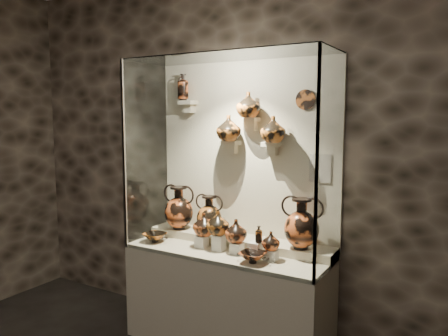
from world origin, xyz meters
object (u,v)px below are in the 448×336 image
Objects in this scene: amphora_mid at (209,214)px; ovoid_vase_c at (273,129)px; kylix_left at (155,237)px; ovoid_vase_a at (229,128)px; kylix_right at (253,256)px; jug_b at (218,223)px; jug_a at (204,224)px; ovoid_vase_b at (248,105)px; lekythos_small at (259,233)px; amphora_left at (179,208)px; jug_c at (236,231)px; jug_e at (271,241)px; amphora_right at (301,223)px; lekythos_tall at (183,86)px.

amphora_mid is 0.96m from ovoid_vase_c.
kylix_left is 1.15m from ovoid_vase_a.
jug_b is at bearing 170.33° from kylix_right.
jug_a is at bearing 174.58° from kylix_right.
lekythos_small is at bearing -53.79° from ovoid_vase_b.
jug_a is 0.79× the size of kylix_left.
jug_b is at bearing -170.27° from lekythos_small.
amphora_left is 1.90× the size of ovoid_vase_b.
jug_a is 1.31× the size of lekythos_small.
kylix_left is 1.13× the size of ovoid_vase_a.
jug_c is 0.88× the size of ovoid_vase_c.
ovoid_vase_c reaches higher than jug_c.
amphora_left is at bearing -166.69° from jug_e.
amphora_left is at bearing 177.17° from amphora_mid.
amphora_mid is at bearing 171.99° from lekythos_small.
kylix_right is (0.39, -0.14, -0.18)m from jug_b.
jug_a is (-0.79, -0.16, -0.07)m from amphora_right.
amphora_mid reaches higher than jug_e.
amphora_right is at bearing 3.30° from jug_a.
jug_e is at bearing 10.53° from lekythos_small.
ovoid_vase_c is at bearing 7.34° from kylix_left.
jug_e is at bearing -111.31° from amphora_right.
ovoid_vase_b is at bearing -164.99° from amphora_right.
lekythos_tall is at bearing 153.75° from jug_b.
lekythos_small is (0.90, -0.18, -0.07)m from amphora_left.
amphora_left is 1.85× the size of ovoid_vase_c.
jug_e is 0.69× the size of ovoid_vase_b.
jug_c is 0.87m from ovoid_vase_a.
lekythos_small is at bearing -1.22° from jug_b.
jug_e is 1.61m from lekythos_tall.
lekythos_small is at bearing 2.13° from amphora_left.
amphora_mid is 0.51m from kylix_left.
lekythos_small is (-0.28, -0.18, -0.08)m from amphora_right.
lekythos_small is at bearing -31.32° from lekythos_tall.
jug_e is at bearing -1.57° from ovoid_vase_a.
amphora_left is at bearing -150.35° from ovoid_vase_a.
kylix_left is at bearing -150.59° from amphora_mid.
ovoid_vase_b is at bearing 25.31° from ovoid_vase_a.
lekythos_tall is at bearing 155.15° from jug_c.
kylix_left is at bearing -163.27° from ovoid_vase_b.
amphora_mid is 1.52× the size of ovoid_vase_a.
ovoid_vase_b is at bearing 29.20° from jug_a.
amphora_left is 1.16m from ovoid_vase_c.
lekythos_tall is at bearing 174.47° from lekythos_small.
jug_e is at bearing -53.92° from ovoid_vase_c.
jug_a is 1.05× the size of jug_c.
ovoid_vase_c is at bearing 42.27° from jug_c.
jug_b is 1.05× the size of jug_c.
amphora_mid is at bearing -173.14° from jug_e.
amphora_mid is 1.25× the size of lekythos_tall.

